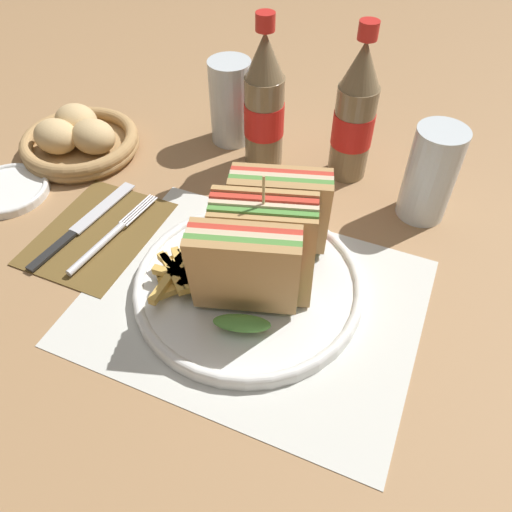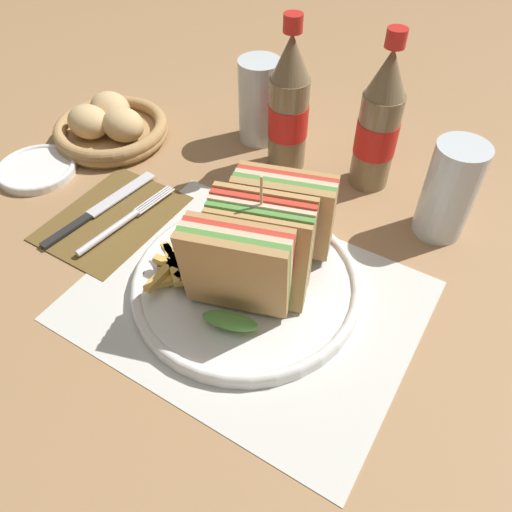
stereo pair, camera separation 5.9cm
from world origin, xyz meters
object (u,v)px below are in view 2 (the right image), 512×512
(coke_bottle_far, at_px, (379,124))
(glass_far, at_px, (259,101))
(plate_main, at_px, (247,283))
(knife, at_px, (99,209))
(coke_bottle_near, at_px, (289,108))
(bread_basket, at_px, (110,127))
(glass_near, at_px, (447,196))
(club_sandwich, at_px, (261,244))
(fork, at_px, (118,225))
(side_saucer, at_px, (37,169))

(coke_bottle_far, relative_size, glass_far, 1.71)
(plate_main, bearing_deg, knife, 177.48)
(coke_bottle_near, xyz_separation_m, bread_basket, (-0.28, -0.09, -0.08))
(glass_near, bearing_deg, coke_bottle_near, 174.48)
(club_sandwich, height_order, fork, club_sandwich)
(glass_far, relative_size, side_saucer, 1.12)
(knife, distance_m, coke_bottle_near, 0.30)
(knife, xyz_separation_m, coke_bottle_far, (0.30, 0.26, 0.09))
(knife, height_order, coke_bottle_near, coke_bottle_near)
(coke_bottle_far, xyz_separation_m, glass_far, (-0.20, 0.01, -0.03))
(glass_far, relative_size, bread_basket, 0.72)
(coke_bottle_near, bearing_deg, glass_near, -5.52)
(club_sandwich, height_order, glass_far, club_sandwich)
(bread_basket, bearing_deg, glass_near, 7.13)
(fork, xyz_separation_m, glass_near, (0.37, 0.23, 0.05))
(plate_main, height_order, glass_far, glass_far)
(coke_bottle_near, xyz_separation_m, side_saucer, (-0.31, -0.22, -0.09))
(knife, distance_m, bread_basket, 0.19)
(glass_near, relative_size, glass_far, 1.00)
(club_sandwich, relative_size, glass_far, 1.53)
(side_saucer, bearing_deg, knife, -6.69)
(plate_main, relative_size, side_saucer, 2.32)
(glass_near, height_order, side_saucer, glass_near)
(club_sandwich, distance_m, glass_near, 0.26)
(bread_basket, height_order, side_saucer, bread_basket)
(coke_bottle_near, bearing_deg, fork, -115.52)
(bread_basket, bearing_deg, knife, -52.87)
(club_sandwich, height_order, coke_bottle_near, coke_bottle_near)
(coke_bottle_far, relative_size, side_saucer, 1.92)
(glass_far, bearing_deg, glass_near, -11.31)
(club_sandwich, distance_m, coke_bottle_near, 0.26)
(fork, bearing_deg, side_saucer, 177.18)
(coke_bottle_far, distance_m, bread_basket, 0.43)
(coke_bottle_near, xyz_separation_m, glass_far, (-0.07, 0.04, -0.03))
(glass_near, distance_m, bread_basket, 0.53)
(knife, bearing_deg, coke_bottle_near, 60.97)
(glass_far, xyz_separation_m, bread_basket, (-0.21, -0.13, -0.04))
(club_sandwich, relative_size, coke_bottle_far, 0.90)
(club_sandwich, relative_size, coke_bottle_near, 0.90)
(coke_bottle_far, bearing_deg, coke_bottle_near, -168.59)
(coke_bottle_far, xyz_separation_m, side_saucer, (-0.44, -0.25, -0.09))
(club_sandwich, bearing_deg, knife, 179.98)
(club_sandwich, xyz_separation_m, glass_near, (0.15, 0.21, -0.02))
(coke_bottle_near, height_order, side_saucer, coke_bottle_near)
(plate_main, relative_size, glass_near, 2.07)
(bread_basket, bearing_deg, fork, -45.30)
(knife, xyz_separation_m, glass_far, (0.09, 0.28, 0.06))
(glass_far, bearing_deg, coke_bottle_near, -28.74)
(club_sandwich, xyz_separation_m, side_saucer, (-0.41, 0.02, -0.07))
(glass_far, height_order, bread_basket, glass_far)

